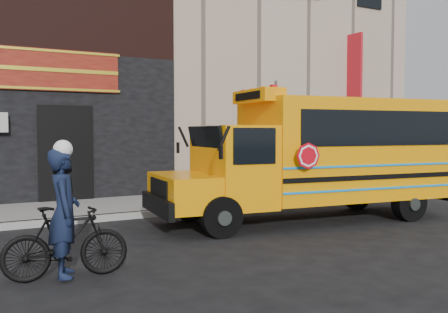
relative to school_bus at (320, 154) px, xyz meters
The scene contains 8 objects.
ground 2.13m from the school_bus, 164.62° to the right, with size 120.00×120.00×0.00m, color black.
curb 3.00m from the school_bus, 123.43° to the left, with size 40.00×0.20×0.15m, color gray.
sidewalk 4.23m from the school_bus, 111.43° to the left, with size 40.00×3.00×0.15m, color slate.
building 11.17m from the school_bus, 98.47° to the left, with size 20.00×10.70×12.00m.
school_bus is the anchor object (origin of this frame).
sign_pole 2.61m from the school_bus, 77.81° to the left, with size 0.07×0.30×3.42m.
bicycle 6.42m from the school_bus, 162.53° to the right, with size 0.48×1.69×1.02m, color black.
cyclist 6.41m from the school_bus, 162.31° to the right, with size 0.64×0.42×1.76m, color black.
Camera 1 is at (-5.98, -8.50, 2.05)m, focal length 40.00 mm.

